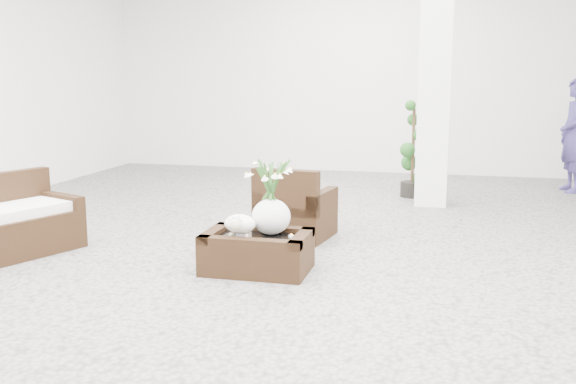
% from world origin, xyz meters
% --- Properties ---
extents(ground, '(11.00, 11.00, 0.00)m').
position_xyz_m(ground, '(0.00, 0.00, 0.00)').
color(ground, gray).
rests_on(ground, ground).
extents(column, '(0.40, 0.40, 3.50)m').
position_xyz_m(column, '(1.20, 2.80, 1.75)').
color(column, white).
rests_on(column, ground).
extents(coffee_table, '(0.90, 0.60, 0.31)m').
position_xyz_m(coffee_table, '(-0.15, -0.60, 0.16)').
color(coffee_table, black).
rests_on(coffee_table, ground).
extents(sheep_figurine, '(0.28, 0.23, 0.21)m').
position_xyz_m(sheep_figurine, '(-0.27, -0.70, 0.42)').
color(sheep_figurine, white).
rests_on(sheep_figurine, coffee_table).
extents(planter_narcissus, '(0.44, 0.44, 0.80)m').
position_xyz_m(planter_narcissus, '(-0.05, -0.50, 0.71)').
color(planter_narcissus, white).
rests_on(planter_narcissus, coffee_table).
extents(tealight, '(0.04, 0.04, 0.03)m').
position_xyz_m(tealight, '(0.15, -0.58, 0.33)').
color(tealight, white).
rests_on(tealight, coffee_table).
extents(armchair, '(0.80, 0.77, 0.75)m').
position_xyz_m(armchair, '(-0.11, 0.69, 0.38)').
color(armchair, black).
rests_on(armchair, ground).
extents(loveseat, '(1.15, 1.55, 0.75)m').
position_xyz_m(loveseat, '(-2.60, -0.73, 0.37)').
color(loveseat, black).
rests_on(loveseat, ground).
extents(topiary, '(0.35, 0.35, 1.30)m').
position_xyz_m(topiary, '(0.92, 3.30, 0.65)').
color(topiary, '#1B4716').
rests_on(topiary, ground).
extents(shopper, '(0.51, 0.66, 1.63)m').
position_xyz_m(shopper, '(3.12, 4.24, 0.81)').
color(shopper, navy).
rests_on(shopper, ground).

